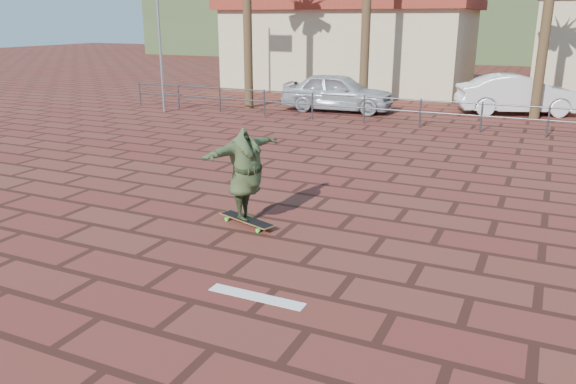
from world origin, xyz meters
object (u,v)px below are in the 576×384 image
(longboard, at_px, (247,220))
(car_white, at_px, (519,95))
(car_silver, at_px, (338,92))
(skateboarder, at_px, (246,174))

(longboard, relative_size, car_white, 0.27)
(longboard, relative_size, car_silver, 0.28)
(car_silver, xyz_separation_m, car_white, (6.66, 2.25, 0.00))
(skateboarder, xyz_separation_m, car_silver, (-3.06, 13.08, -0.20))
(car_white, bearing_deg, car_silver, 89.09)
(skateboarder, bearing_deg, car_silver, 22.44)
(skateboarder, distance_m, car_silver, 13.43)
(skateboarder, relative_size, car_silver, 0.46)
(longboard, distance_m, car_white, 15.76)
(longboard, bearing_deg, car_white, 95.59)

